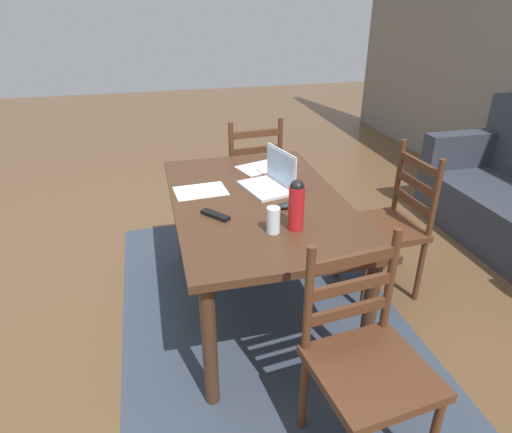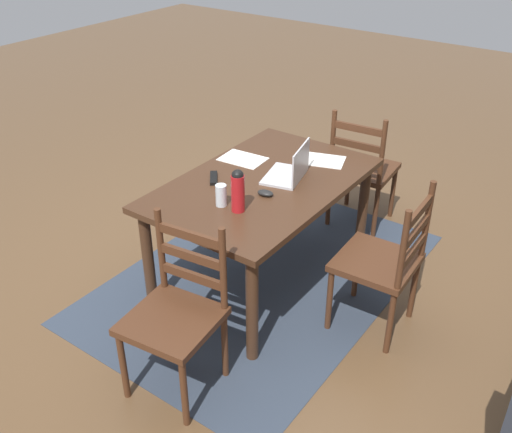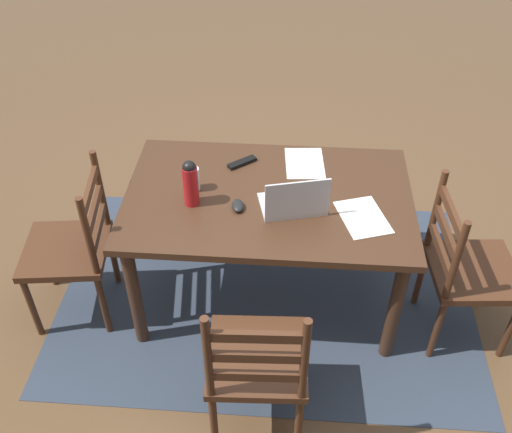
# 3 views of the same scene
# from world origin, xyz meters

# --- Properties ---
(ground_plane) EXTENTS (14.00, 14.00, 0.00)m
(ground_plane) POSITION_xyz_m (0.00, 0.00, 0.00)
(ground_plane) COLOR brown
(area_rug) EXTENTS (2.41, 1.66, 0.01)m
(area_rug) POSITION_xyz_m (0.00, 0.00, 0.00)
(area_rug) COLOR #333D4C
(area_rug) RESTS_ON ground
(dining_table) EXTENTS (1.49, 0.95, 0.74)m
(dining_table) POSITION_xyz_m (0.00, 0.00, 0.65)
(dining_table) COLOR #422819
(dining_table) RESTS_ON ground
(chair_right_far) EXTENTS (0.49, 0.49, 0.95)m
(chair_right_far) POSITION_xyz_m (1.04, 0.18, 0.46)
(chair_right_far) COLOR #4C2B19
(chair_right_far) RESTS_ON ground
(chair_left_far) EXTENTS (0.47, 0.47, 0.95)m
(chair_left_far) POSITION_xyz_m (-1.03, 0.19, 0.46)
(chair_left_far) COLOR #4C2B19
(chair_left_far) RESTS_ON ground
(chair_far_head) EXTENTS (0.46, 0.46, 0.95)m
(chair_far_head) POSITION_xyz_m (-0.00, 0.84, 0.46)
(chair_far_head) COLOR #4C2B19
(chair_far_head) RESTS_ON ground
(laptop) EXTENTS (0.36, 0.29, 0.23)m
(laptop) POSITION_xyz_m (-0.13, 0.12, 0.80)
(laptop) COLOR silver
(laptop) RESTS_ON dining_table
(water_bottle) EXTENTS (0.08, 0.08, 0.26)m
(water_bottle) POSITION_xyz_m (0.38, 0.09, 0.87)
(water_bottle) COLOR red
(water_bottle) RESTS_ON dining_table
(drinking_glass) EXTENTS (0.07, 0.07, 0.13)m
(drinking_glass) POSITION_xyz_m (0.39, -0.02, 0.80)
(drinking_glass) COLOR silver
(drinking_glass) RESTS_ON dining_table
(computer_mouse) EXTENTS (0.08, 0.11, 0.03)m
(computer_mouse) POSITION_xyz_m (0.15, 0.12, 0.76)
(computer_mouse) COLOR black
(computer_mouse) RESTS_ON dining_table
(tv_remote) EXTENTS (0.16, 0.14, 0.02)m
(tv_remote) POSITION_xyz_m (0.16, -0.27, 0.75)
(tv_remote) COLOR black
(tv_remote) RESTS_ON dining_table
(paper_stack_left) EXTENTS (0.23, 0.31, 0.00)m
(paper_stack_left) POSITION_xyz_m (-0.18, -0.30, 0.74)
(paper_stack_left) COLOR white
(paper_stack_left) RESTS_ON dining_table
(paper_stack_right) EXTENTS (0.29, 0.35, 0.00)m
(paper_stack_right) POSITION_xyz_m (-0.48, 0.14, 0.74)
(paper_stack_right) COLOR white
(paper_stack_right) RESTS_ON dining_table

